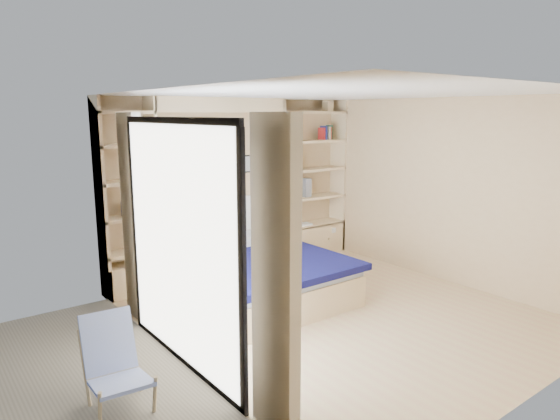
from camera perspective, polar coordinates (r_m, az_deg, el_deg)
ground at (r=5.98m, az=6.54°, el=-11.57°), size 4.50×4.50×0.00m
room_shell at (r=6.60m, az=-4.91°, el=0.37°), size 4.50×4.50×4.50m
bed at (r=6.37m, az=-2.90°, el=-7.36°), size 1.83×2.34×1.07m
photo_gallery at (r=7.09m, az=-8.51°, el=5.34°), size 1.48×0.02×0.82m
reading_lamps at (r=7.04m, az=-6.43°, el=1.21°), size 1.92×0.12×0.15m
shelf_decor at (r=7.88m, az=2.62°, el=6.74°), size 3.53×0.23×2.03m
deck_chair at (r=4.33m, az=-18.36°, el=-16.32°), size 0.50×0.76×0.72m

